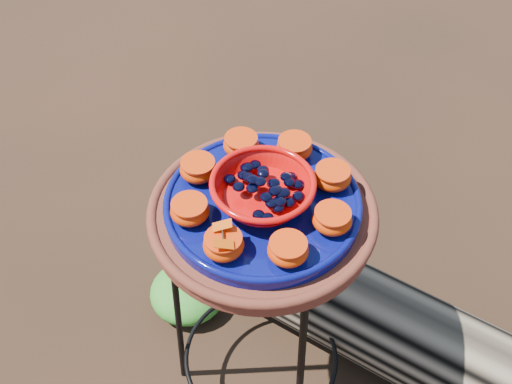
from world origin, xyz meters
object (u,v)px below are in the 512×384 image
Objects in this scene: terracotta_saucer at (263,215)px; cobalt_plate at (263,205)px; plant_stand at (261,315)px; driftwood_log at (481,374)px; red_bowl at (263,191)px.

cobalt_plate reaches higher than terracotta_saucer.
plant_stand is 0.50× the size of driftwood_log.
cobalt_plate is 0.04m from red_bowl.
plant_stand is at bearing 0.00° from red_bowl.
terracotta_saucer reaches higher than plant_stand.
terracotta_saucer is at bearing 0.00° from plant_stand.
terracotta_saucer is 0.03m from cobalt_plate.
plant_stand is 0.37m from terracotta_saucer.
cobalt_plate is 0.85m from driftwood_log.
terracotta_saucer is 0.32× the size of driftwood_log.
terracotta_saucer is at bearing 0.00° from red_bowl.
terracotta_saucer is at bearing 0.00° from cobalt_plate.
terracotta_saucer is 1.17× the size of cobalt_plate.
plant_stand is 0.40m from cobalt_plate.
red_bowl is (0.00, 0.00, 0.04)m from cobalt_plate.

